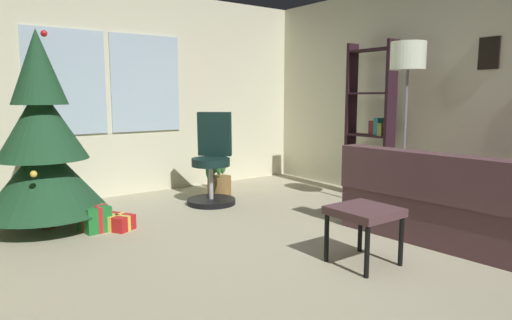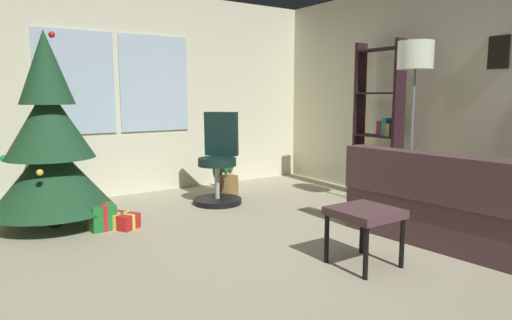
{
  "view_description": "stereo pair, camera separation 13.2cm",
  "coord_description": "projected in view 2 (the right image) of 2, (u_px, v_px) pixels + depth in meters",
  "views": [
    {
      "loc": [
        -2.22,
        -2.41,
        1.25
      ],
      "look_at": [
        -0.22,
        0.29,
        0.77
      ],
      "focal_mm": 31.82,
      "sensor_mm": 36.0,
      "label": 1
    },
    {
      "loc": [
        -2.11,
        -2.48,
        1.25
      ],
      "look_at": [
        -0.22,
        0.29,
        0.77
      ],
      "focal_mm": 31.82,
      "sensor_mm": 36.0,
      "label": 2
    }
  ],
  "objects": [
    {
      "name": "couch",
      "position": [
        480.0,
        211.0,
        3.86
      ],
      "size": [
        1.64,
        1.92,
        0.78
      ],
      "color": "#513538",
      "rests_on": "ground_plane"
    },
    {
      "name": "wall_back_with_windows",
      "position": [
        143.0,
        93.0,
        5.77
      ],
      "size": [
        4.83,
        0.12,
        2.54
      ],
      "color": "beige",
      "rests_on": "ground_plane"
    },
    {
      "name": "wall_right_with_frames",
      "position": [
        492.0,
        93.0,
        4.57
      ],
      "size": [
        0.12,
        6.21,
        2.54
      ],
      "color": "beige",
      "rests_on": "ground_plane"
    },
    {
      "name": "gift_box_red",
      "position": [
        122.0,
        221.0,
        4.3
      ],
      "size": [
        0.32,
        0.35,
        0.15
      ],
      "color": "red",
      "rests_on": "ground_plane"
    },
    {
      "name": "holiday_tree",
      "position": [
        50.0,
        147.0,
        4.27
      ],
      "size": [
        1.12,
        1.12,
        2.28
      ],
      "color": "#4C331E",
      "rests_on": "ground_plane"
    },
    {
      "name": "floor_lamp",
      "position": [
        415.0,
        68.0,
        4.58
      ],
      "size": [
        0.36,
        0.36,
        1.79
      ],
      "color": "slate",
      "rests_on": "ground_plane"
    },
    {
      "name": "ground_plane",
      "position": [
        302.0,
        271.0,
        3.39
      ],
      "size": [
        4.83,
        6.21,
        0.1
      ],
      "primitive_type": "cube",
      "color": "#ABA487"
    },
    {
      "name": "bookshelf",
      "position": [
        378.0,
        131.0,
        5.48
      ],
      "size": [
        0.18,
        0.64,
        1.89
      ],
      "color": "black",
      "rests_on": "ground_plane"
    },
    {
      "name": "office_chair",
      "position": [
        219.0,
        167.0,
        5.28
      ],
      "size": [
        0.59,
        0.59,
        1.06
      ],
      "color": "black",
      "rests_on": "ground_plane"
    },
    {
      "name": "gift_box_green",
      "position": [
        100.0,
        217.0,
        4.26
      ],
      "size": [
        0.26,
        0.29,
        0.24
      ],
      "color": "#1E722D",
      "rests_on": "ground_plane"
    },
    {
      "name": "footstool",
      "position": [
        365.0,
        216.0,
        3.32
      ],
      "size": [
        0.44,
        0.45,
        0.43
      ],
      "color": "#513538",
      "rests_on": "ground_plane"
    },
    {
      "name": "potted_plant",
      "position": [
        225.0,
        175.0,
        5.74
      ],
      "size": [
        0.48,
        0.36,
        0.63
      ],
      "color": "olive",
      "rests_on": "ground_plane"
    }
  ]
}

